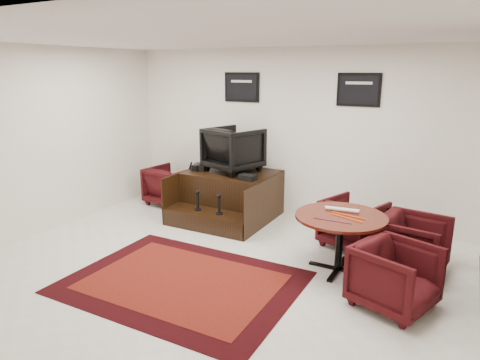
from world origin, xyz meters
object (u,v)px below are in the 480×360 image
shine_chair (234,147)px  table_chair_window (413,242)px  meeting_table (341,222)px  shine_podium (229,196)px  table_chair_corner (395,274)px  armchair_side (170,184)px  table_chair_back (353,221)px

shine_chair → table_chair_window: bearing=-178.3°
meeting_table → shine_chair: bearing=150.0°
shine_podium → table_chair_corner: bearing=-29.8°
shine_chair → meeting_table: (2.20, -1.27, -0.55)m
armchair_side → meeting_table: size_ratio=0.70×
table_chair_window → meeting_table: bearing=125.0°
shine_podium → table_chair_back: size_ratio=2.02×
shine_podium → table_chair_corner: 3.40m
table_chair_window → table_chair_corner: (-0.06, -0.97, -0.01)m
table_chair_back → table_chair_window: table_chair_window is taller
shine_podium → table_chair_back: bearing=-7.4°
shine_podium → armchair_side: armchair_side is taller
armchair_side → table_chair_window: size_ratio=0.99×
shine_podium → shine_chair: (0.00, 0.15, 0.83)m
shine_chair → meeting_table: bearing=167.9°
armchair_side → shine_chair: bearing=-171.9°
armchair_side → meeting_table: (3.53, -1.23, 0.25)m
armchair_side → table_chair_window: 4.42m
table_chair_window → shine_podium: bearing=85.3°
meeting_table → table_chair_window: 0.94m
shine_podium → shine_chair: shine_chair is taller
armchair_side → table_chair_window: table_chair_window is taller
meeting_table → table_chair_window: (0.81, 0.40, -0.25)m
shine_chair → table_chair_window: size_ratio=1.06×
table_chair_corner → shine_chair: bearing=77.7°
shine_podium → meeting_table: shine_podium is taller
shine_podium → meeting_table: (2.20, -1.12, 0.28)m
table_chair_window → table_chair_corner: bearing=-174.8°
meeting_table → table_chair_back: 0.88m
armchair_side → table_chair_back: bearing=179.9°
meeting_table → table_chair_window: table_chair_window is taller
meeting_table → table_chair_corner: size_ratio=1.45×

